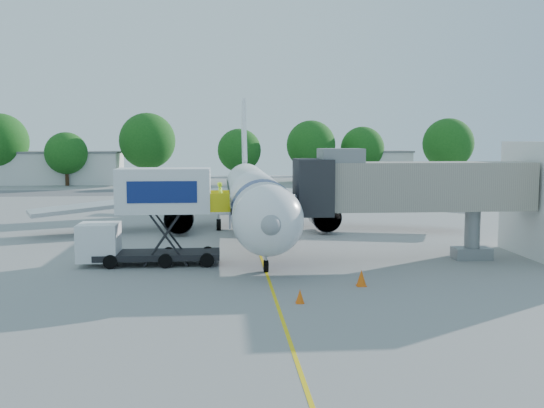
{
  "coord_description": "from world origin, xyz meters",
  "views": [
    {
      "loc": [
        -2.36,
        -41.51,
        7.06
      ],
      "look_at": [
        0.71,
        -4.92,
        3.2
      ],
      "focal_mm": 40.0,
      "sensor_mm": 36.0,
      "label": 1
    }
  ],
  "objects": [
    {
      "name": "tree_f",
      "position": [
        21.57,
        60.11,
        5.71
      ],
      "size": [
        7.38,
        7.38,
        9.41
      ],
      "color": "#382314",
      "rests_on": "ground"
    },
    {
      "name": "tree_a",
      "position": [
        -37.38,
        58.21,
        6.9
      ],
      "size": [
        8.91,
        8.91,
        11.37
      ],
      "color": "#382314",
      "rests_on": "ground"
    },
    {
      "name": "taxiway_strip",
      "position": [
        0.0,
        42.0,
        0.0
      ],
      "size": [
        120.0,
        10.0,
        0.01
      ],
      "primitive_type": "cube",
      "color": "#59595B",
      "rests_on": "ground"
    },
    {
      "name": "outbuilding_left",
      "position": [
        -28.0,
        60.0,
        2.66
      ],
      "size": [
        18.4,
        8.4,
        5.3
      ],
      "color": "silver",
      "rests_on": "ground"
    },
    {
      "name": "catering_hiloader",
      "position": [
        -6.27,
        -7.0,
        2.76
      ],
      "size": [
        8.5,
        2.44,
        5.5
      ],
      "color": "black",
      "rests_on": "ground"
    },
    {
      "name": "guidance_line",
      "position": [
        0.0,
        0.0,
        0.01
      ],
      "size": [
        0.15,
        70.0,
        0.01
      ],
      "primitive_type": "cube",
      "color": "yellow",
      "rests_on": "ground"
    },
    {
      "name": "tree_c",
      "position": [
        -14.24,
        57.99,
        6.98
      ],
      "size": [
        9.02,
        9.02,
        11.51
      ],
      "color": "#382314",
      "rests_on": "ground"
    },
    {
      "name": "tree_e",
      "position": [
        12.5,
        58.51,
        6.3
      ],
      "size": [
        8.14,
        8.14,
        10.38
      ],
      "color": "#382314",
      "rests_on": "ground"
    },
    {
      "name": "outbuilding_right",
      "position": [
        22.0,
        62.0,
        2.66
      ],
      "size": [
        16.4,
        7.4,
        5.3
      ],
      "color": "silver",
      "rests_on": "ground"
    },
    {
      "name": "tree_d",
      "position": [
        0.58,
        57.16,
        5.45
      ],
      "size": [
        7.04,
        7.04,
        8.98
      ],
      "color": "#382314",
      "rests_on": "ground"
    },
    {
      "name": "ground",
      "position": [
        0.0,
        0.0,
        0.0
      ],
      "size": [
        160.0,
        160.0,
        0.0
      ],
      "primitive_type": "plane",
      "color": "gray",
      "rests_on": "ground"
    },
    {
      "name": "jet_bridge",
      "position": [
        7.99,
        -7.0,
        4.34
      ],
      "size": [
        13.9,
        3.2,
        6.6
      ],
      "color": "#9B9684",
      "rests_on": "ground"
    },
    {
      "name": "safety_cone_a",
      "position": [
        4.39,
        -13.07,
        0.38
      ],
      "size": [
        0.51,
        0.51,
        0.8
      ],
      "color": "#EC5B0C",
      "rests_on": "ground"
    },
    {
      "name": "safety_cone_b",
      "position": [
        1.01,
        -15.92,
        0.3
      ],
      "size": [
        0.39,
        0.39,
        0.62
      ],
      "color": "#EC5B0C",
      "rests_on": "ground"
    },
    {
      "name": "tree_g",
      "position": [
        35.35,
        56.93,
        6.53
      ],
      "size": [
        8.44,
        8.44,
        10.76
      ],
      "color": "#382314",
      "rests_on": "ground"
    },
    {
      "name": "ground_tug",
      "position": [
        3.52,
        -19.87,
        0.74
      ],
      "size": [
        3.81,
        2.52,
        1.4
      ],
      "rotation": [
        0.0,
        0.0,
        -0.22
      ],
      "color": "white",
      "rests_on": "ground"
    },
    {
      "name": "aircraft",
      "position": [
        0.0,
        4.12,
        2.95
      ],
      "size": [
        34.17,
        37.73,
        11.35
      ],
      "color": "white",
      "rests_on": "ground"
    },
    {
      "name": "tree_b",
      "position": [
        -26.49,
        55.57,
        5.07
      ],
      "size": [
        6.56,
        6.56,
        8.37
      ],
      "color": "#382314",
      "rests_on": "ground"
    }
  ]
}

